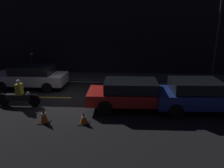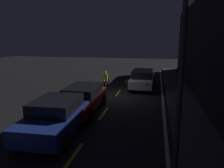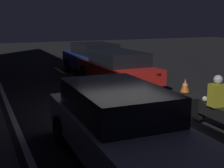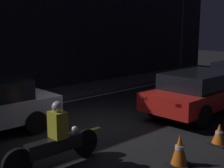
{
  "view_description": "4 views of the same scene",
  "coord_description": "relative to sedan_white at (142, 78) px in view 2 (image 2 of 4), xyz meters",
  "views": [
    {
      "loc": [
        2.97,
        -11.28,
        4.31
      ],
      "look_at": [
        2.3,
        0.04,
        0.84
      ],
      "focal_mm": 35.0,
      "sensor_mm": 36.0,
      "label": 1
    },
    {
      "loc": [
        14.35,
        2.67,
        4.0
      ],
      "look_at": [
        0.94,
        -0.07,
        1.07
      ],
      "focal_mm": 35.0,
      "sensor_mm": 36.0,
      "label": 2
    },
    {
      "loc": [
        -7.91,
        3.97,
        2.71
      ],
      "look_at": [
        0.15,
        0.43,
        0.84
      ],
      "focal_mm": 50.0,
      "sensor_mm": 36.0,
      "label": 3
    },
    {
      "loc": [
        -5.69,
        -6.48,
        2.88
      ],
      "look_at": [
        0.55,
        0.05,
        1.19
      ],
      "focal_mm": 50.0,
      "sensor_mm": 36.0,
      "label": 4
    }
  ],
  "objects": [
    {
      "name": "lane_dash_b",
      "position": [
        -2.57,
        -1.63,
        -0.77
      ],
      "size": [
        2.0,
        0.14,
        0.01
      ],
      "color": "gold",
      "rests_on": "ground"
    },
    {
      "name": "sedan_blue",
      "position": [
        9.38,
        -2.96,
        0.03
      ],
      "size": [
        4.14,
        2.12,
        1.51
      ],
      "rotation": [
        0.0,
        0.0,
        0.04
      ],
      "color": "navy",
      "rests_on": "ground"
    },
    {
      "name": "sedan_white",
      "position": [
        0.0,
        0.0,
        0.0
      ],
      "size": [
        4.58,
        1.91,
        1.46
      ],
      "rotation": [
        0.0,
        0.0,
        3.12
      ],
      "color": "silver",
      "rests_on": "ground"
    },
    {
      "name": "traffic_cone_mid",
      "position": [
        4.21,
        -4.64,
        -0.52
      ],
      "size": [
        0.45,
        0.45,
        0.52
      ],
      "color": "black",
      "rests_on": "ground"
    },
    {
      "name": "street_lamp",
      "position": [
        11.75,
        1.64,
        2.46
      ],
      "size": [
        0.28,
        0.28,
        5.76
      ],
      "color": "#333338",
      "rests_on": "ground"
    },
    {
      "name": "lane_dash_d",
      "position": [
        6.43,
        -1.63,
        -0.77
      ],
      "size": [
        2.0,
        0.14,
        0.01
      ],
      "color": "gold",
      "rests_on": "ground"
    },
    {
      "name": "pedestrian",
      "position": [
        -1.04,
        2.87,
        0.21
      ],
      "size": [
        0.34,
        0.34,
        1.67
      ],
      "color": "black",
      "rests_on": "raised_curb"
    },
    {
      "name": "ground_plane",
      "position": [
        2.93,
        -1.63,
        -0.78
      ],
      "size": [
        56.0,
        56.0,
        0.0
      ],
      "primitive_type": "plane",
      "color": "black"
    },
    {
      "name": "traffic_cone_near",
      "position": [
        2.51,
        -4.65,
        -0.44
      ],
      "size": [
        0.46,
        0.46,
        0.69
      ],
      "color": "black",
      "rests_on": "ground"
    },
    {
      "name": "lane_solid_kerb",
      "position": [
        2.93,
        1.54,
        -0.77
      ],
      "size": [
        25.2,
        0.14,
        0.01
      ],
      "color": "silver",
      "rests_on": "ground"
    },
    {
      "name": "lane_dash_a",
      "position": [
        -7.07,
        -1.63,
        -0.77
      ],
      "size": [
        2.0,
        0.14,
        0.01
      ],
      "color": "gold",
      "rests_on": "ground"
    },
    {
      "name": "raised_curb",
      "position": [
        2.93,
        2.72,
        -0.71
      ],
      "size": [
        28.0,
        1.86,
        0.14
      ],
      "color": "#424244",
      "rests_on": "ground"
    },
    {
      "name": "motorcycle",
      "position": [
        0.58,
        -2.9,
        -0.22
      ],
      "size": [
        2.25,
        0.37,
        1.38
      ],
      "rotation": [
        0.0,
        0.0,
        -0.02
      ],
      "color": "black",
      "rests_on": "ground"
    },
    {
      "name": "taxi_red",
      "position": [
        6.37,
        -2.85,
        -0.01
      ],
      "size": [
        4.6,
        1.99,
        1.41
      ],
      "rotation": [
        0.0,
        0.0,
        0.01
      ],
      "color": "red",
      "rests_on": "ground"
    },
    {
      "name": "lane_dash_e",
      "position": [
        10.93,
        -1.63,
        -0.77
      ],
      "size": [
        2.0,
        0.14,
        0.01
      ],
      "color": "gold",
      "rests_on": "ground"
    },
    {
      "name": "building_front",
      "position": [
        2.93,
        3.8,
        2.56
      ],
      "size": [
        28.0,
        0.3,
        6.67
      ],
      "color": "black",
      "rests_on": "ground"
    },
    {
      "name": "lane_dash_c",
      "position": [
        1.93,
        -1.63,
        -0.77
      ],
      "size": [
        2.0,
        0.14,
        0.01
      ],
      "color": "gold",
      "rests_on": "ground"
    }
  ]
}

